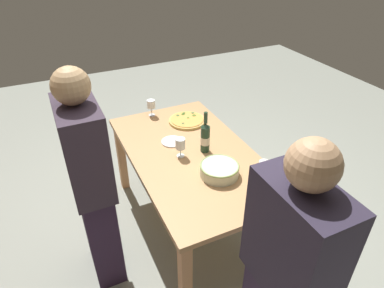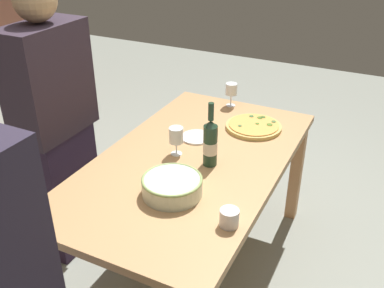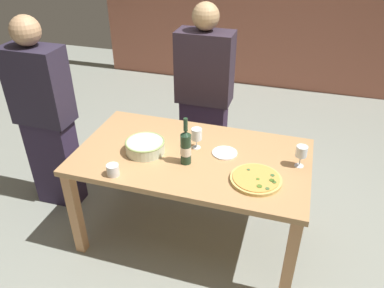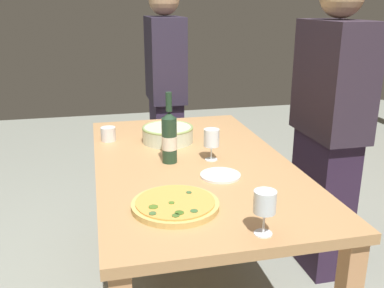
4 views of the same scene
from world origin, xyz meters
TOP-DOWN VIEW (x-y plane):
  - ground_plane at (0.00, 0.00)m, footprint 8.00×8.00m
  - dining_table at (0.00, 0.00)m, footprint 1.60×0.90m
  - pizza at (0.47, -0.17)m, footprint 0.32×0.32m
  - serving_bowl at (-0.32, -0.06)m, footprint 0.27×0.27m
  - wine_bottle at (-0.01, -0.11)m, footprint 0.07×0.07m
  - wine_glass_near_pizza at (0.72, 0.07)m, footprint 0.07×0.07m
  - wine_glass_by_bottle at (0.01, 0.09)m, footprint 0.07×0.07m
  - cup_amber at (-0.41, -0.37)m, footprint 0.08×0.08m
  - side_plate at (0.21, 0.08)m, footprint 0.18×0.18m
  - person_host at (-1.22, 0.08)m, footprint 0.43×0.24m
  - person_guest_left at (-0.13, 0.78)m, footprint 0.46×0.24m

SIDE VIEW (x-z plane):
  - ground_plane at x=0.00m, z-range 0.00..0.00m
  - dining_table at x=0.00m, z-range 0.28..1.03m
  - side_plate at x=0.21m, z-range 0.75..0.76m
  - pizza at x=0.47m, z-range 0.75..0.78m
  - cup_amber at x=-0.41m, z-range 0.75..0.83m
  - serving_bowl at x=-0.32m, z-range 0.75..0.84m
  - person_host at x=-1.22m, z-range 0.00..1.59m
  - person_guest_left at x=-0.13m, z-range 0.00..1.61m
  - wine_glass_by_bottle at x=0.01m, z-range 0.78..0.93m
  - wine_glass_near_pizza at x=0.72m, z-range 0.78..0.93m
  - wine_bottle at x=-0.01m, z-range 0.71..1.04m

